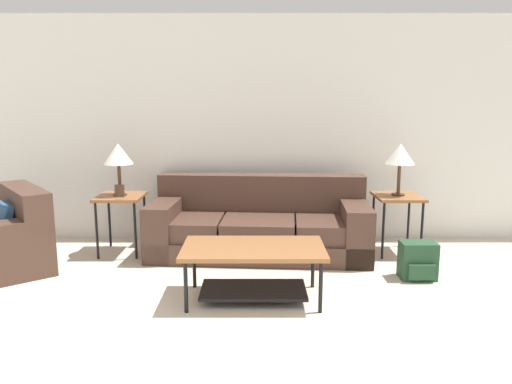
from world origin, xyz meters
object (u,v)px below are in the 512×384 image
at_px(coffee_table, 251,260).
at_px(table_lamp_left, 116,155).
at_px(side_table_right, 395,202).
at_px(couch, 257,227).
at_px(backpack, 415,261).
at_px(side_table_left, 118,202).
at_px(table_lamp_right, 397,155).

xyz_separation_m(coffee_table, table_lamp_left, (-1.44, 1.30, 0.73)).
height_order(side_table_right, table_lamp_left, table_lamp_left).
relative_size(couch, coffee_table, 2.02).
distance_m(couch, backpack, 1.68).
xyz_separation_m(couch, backpack, (1.47, -0.80, -0.12)).
bearing_deg(coffee_table, side_table_left, 137.83).
bearing_deg(table_lamp_left, side_table_left, 90.00).
relative_size(couch, table_lamp_left, 4.25).
xyz_separation_m(table_lamp_right, backpack, (-0.02, -0.81, -0.90)).
height_order(side_table_right, table_lamp_right, table_lamp_right).
distance_m(coffee_table, backpack, 1.62).
bearing_deg(coffee_table, table_lamp_left, 137.83).
height_order(side_table_left, table_lamp_right, table_lamp_right).
distance_m(side_table_right, table_lamp_right, 0.51).
relative_size(couch, table_lamp_right, 4.25).
height_order(couch, side_table_left, couch).
bearing_deg(side_table_left, side_table_right, 0.00).
bearing_deg(side_table_right, backpack, -91.20).
bearing_deg(backpack, coffee_table, -162.26).
distance_m(couch, table_lamp_left, 1.69).
xyz_separation_m(side_table_right, table_lamp_right, (0.00, -0.00, 0.51)).
relative_size(side_table_right, backpack, 1.82).
height_order(coffee_table, table_lamp_left, table_lamp_left).
height_order(side_table_left, side_table_right, same).
height_order(coffee_table, backpack, coffee_table).
bearing_deg(couch, coffee_table, -92.62).
bearing_deg(table_lamp_right, coffee_table, -139.94).
distance_m(couch, table_lamp_right, 1.68).
bearing_deg(backpack, side_table_right, 88.80).
relative_size(table_lamp_left, table_lamp_right, 1.00).
xyz_separation_m(side_table_left, table_lamp_right, (2.98, -0.00, 0.51)).
xyz_separation_m(coffee_table, side_table_right, (1.55, 1.30, 0.23)).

